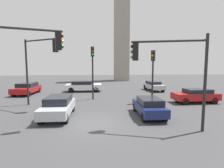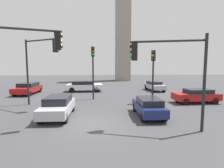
# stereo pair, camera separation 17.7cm
# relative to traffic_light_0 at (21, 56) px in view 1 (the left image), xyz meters

# --- Properties ---
(ground_plane) EXTENTS (99.22, 99.22, 0.00)m
(ground_plane) POSITION_rel_traffic_light_0_xyz_m (3.74, 1.21, -4.14)
(ground_plane) COLOR #424244
(traffic_light_0) EXTENTS (3.90, 1.51, 5.75)m
(traffic_light_0) POSITION_rel_traffic_light_0_xyz_m (0.00, 0.00, 0.00)
(traffic_light_0) COLOR black
(traffic_light_0) RESTS_ON ground_plane
(traffic_light_1) EXTENTS (0.35, 0.47, 5.46)m
(traffic_light_1) POSITION_rel_traffic_light_0_xyz_m (3.57, 8.92, -0.35)
(traffic_light_1) COLOR black
(traffic_light_1) RESTS_ON ground_plane
(traffic_light_2) EXTENTS (3.36, 2.30, 5.84)m
(traffic_light_2) POSITION_rel_traffic_light_0_xyz_m (-0.82, 5.89, 0.08)
(traffic_light_2) COLOR black
(traffic_light_2) RESTS_ON ground_plane
(traffic_light_3) EXTENTS (0.45, 0.48, 4.98)m
(traffic_light_3) POSITION_rel_traffic_light_0_xyz_m (9.32, 6.96, -0.66)
(traffic_light_3) COLOR black
(traffic_light_3) RESTS_ON ground_plane
(traffic_light_4) EXTENTS (3.96, 1.35, 5.30)m
(traffic_light_4) POSITION_rel_traffic_light_0_xyz_m (8.01, -0.22, -0.39)
(traffic_light_4) COLOR black
(traffic_light_4) RESTS_ON ground_plane
(car_0) EXTENTS (2.34, 4.57, 1.40)m
(car_0) POSITION_rel_traffic_light_0_xyz_m (-4.59, 12.83, -3.40)
(car_0) COLOR maroon
(car_0) RESTS_ON ground_plane
(car_1) EXTENTS (4.72, 2.11, 1.44)m
(car_1) POSITION_rel_traffic_light_0_xyz_m (2.18, 14.43, -3.37)
(car_1) COLOR silver
(car_1) RESTS_ON ground_plane
(car_2) EXTENTS (1.88, 4.29, 1.44)m
(car_2) POSITION_rel_traffic_light_0_xyz_m (1.27, 2.77, -3.38)
(car_2) COLOR #ADB2B7
(car_2) RESTS_ON ground_plane
(car_3) EXTENTS (2.07, 4.21, 1.28)m
(car_3) POSITION_rel_traffic_light_0_xyz_m (11.88, 14.55, -3.44)
(car_3) COLOR #ADB2B7
(car_3) RESTS_ON ground_plane
(car_5) EXTENTS (4.23, 1.93, 1.34)m
(car_5) POSITION_rel_traffic_light_0_xyz_m (13.40, 6.38, -3.42)
(car_5) COLOR maroon
(car_5) RESTS_ON ground_plane
(car_6) EXTENTS (1.63, 3.91, 1.33)m
(car_6) POSITION_rel_traffic_light_0_xyz_m (7.67, 2.37, -3.43)
(car_6) COLOR navy
(car_6) RESTS_ON ground_plane
(skyline_tower) EXTENTS (3.13, 3.13, 24.14)m
(skyline_tower) POSITION_rel_traffic_light_0_xyz_m (9.49, 30.53, 7.93)
(skyline_tower) COLOR gray
(skyline_tower) RESTS_ON ground_plane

